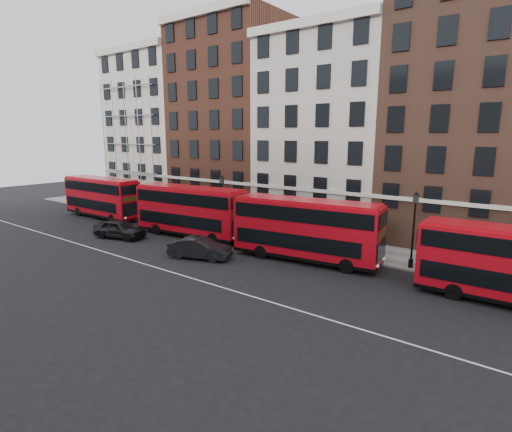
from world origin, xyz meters
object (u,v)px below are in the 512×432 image
Objects in this scene: bus_b at (190,210)px; car_rear at (120,229)px; car_front at (200,248)px; bus_c at (305,228)px; bus_a at (101,196)px.

bus_b reaches higher than car_rear.
car_rear is at bearing 70.87° from car_front.
bus_b is 12.08m from bus_c.
car_rear reaches higher than car_front.
bus_b is 0.99× the size of bus_c.
bus_a is 2.20× the size of car_rear.
car_front is (5.44, -4.24, -1.67)m from bus_b.
bus_b is 2.32× the size of car_front.
car_front is (19.53, -4.25, -1.62)m from bus_a.
bus_a is 0.96× the size of bus_c.
bus_a is at bearing 58.43° from car_front.
car_rear is (-16.72, -4.27, -1.63)m from bus_c.
bus_c reaches higher than bus_a.
bus_c is 2.29× the size of car_rear.
bus_c is (26.16, -0.00, 0.06)m from bus_a.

